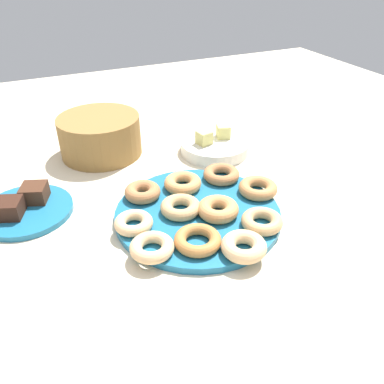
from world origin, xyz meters
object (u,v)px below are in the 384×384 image
Objects in this scene: donut_plate at (198,213)px; melon_chunk_left at (204,138)px; donut_5 at (258,188)px; donut_8 at (180,207)px; donut_3 at (262,221)px; brownie_far at (34,193)px; donut_4 at (218,209)px; donut_0 at (152,247)px; donut_10 at (221,174)px; cake_plate at (26,211)px; basket at (100,136)px; donut_7 at (134,223)px; brownie_near at (9,208)px; donut_2 at (143,192)px; fruit_bowl at (215,147)px; melon_chunk_right at (223,131)px; donut_6 at (244,246)px; donut_9 at (198,240)px; donut_1 at (183,183)px.

donut_plate is 0.30m from melon_chunk_left.
donut_5 and donut_8 have the same top height.
melon_chunk_left is at bearing 82.81° from donut_3.
brownie_far is at bearing 144.16° from donut_3.
donut_0 is at bearing -162.01° from donut_4.
donut_10 reaches higher than cake_plate.
brownie_far is 0.27m from basket.
cake_plate is at bearing 161.98° from donut_5.
melon_chunk_left is (0.14, 0.26, 0.04)m from donut_plate.
donut_3 is 1.07× the size of donut_7.
donut_5 reaches higher than donut_3.
brownie_near and brownie_far have the same top height.
donut_2 is at bearing -145.38° from melon_chunk_left.
fruit_bowl is at bearing 56.04° from donut_plate.
donut_2 is 0.92× the size of donut_10.
donut_3 is 0.26m from donut_7.
donut_3 is 0.39m from melon_chunk_right.
melon_chunk_right is (0.19, 0.43, 0.02)m from donut_6.
brownie_near reaches higher than donut_10.
donut_3 is at bearing -23.06° from donut_7.
melon_chunk_left is (0.48, 0.09, 0.04)m from cake_plate.
donut_5 is 0.98× the size of donut_9.
donut_7 is at bearing -141.90° from melon_chunk_right.
donut_10 is at bearing 31.03° from donut_8.
donut_0 and donut_3 have the same top height.
donut_7 is (-0.30, -0.01, -0.00)m from donut_5.
donut_8 is (0.11, 0.01, 0.00)m from donut_7.
brownie_near is at bearing -137.53° from basket.
donut_4 is 2.43× the size of melon_chunk_right.
melon_chunk_right is at bearing 30.25° from donut_2.
melon_chunk_right reaches higher than donut_0.
donut_1 is 0.21m from donut_9.
donut_9 is 0.25m from donut_10.
donut_plate is 0.05m from donut_4.
brownie_far is at bearing 146.73° from donut_8.
donut_7 is 1.46× the size of brownie_near.
donut_5 is (0.16, 0.01, 0.02)m from donut_plate.
donut_0 is 0.09m from donut_9.
brownie_far is 0.28× the size of fruit_bowl.
donut_3 is at bearing -35.84° from brownie_far.
fruit_bowl is at bearing 67.94° from donut_10.
donut_3 is 0.09m from donut_6.
donut_1 is 0.17m from donut_5.
donut_4 reaches higher than donut_10.
donut_10 is (0.11, 0.10, 0.02)m from donut_plate.
donut_4 is at bearing -9.71° from donut_7.
melon_chunk_right is at bearing 55.68° from donut_9.
brownie_near is at bearing -143.97° from brownie_far.
cake_plate is (-0.37, 0.20, -0.02)m from donut_4.
donut_4 reaches higher than donut_2.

